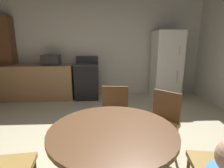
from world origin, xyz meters
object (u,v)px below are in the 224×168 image
object	(u,v)px
refrigerator	(166,65)
microwave	(51,60)
dining_table	(113,146)
chair_northeast	(162,121)
chair_north	(115,113)
oven_range	(87,81)

from	to	relation	value
refrigerator	microwave	size ratio (longest dim) A/B	4.00
dining_table	chair_northeast	world-z (taller)	chair_northeast
chair_northeast	chair_north	bearing A→B (deg)	-70.27
refrigerator	microwave	distance (m)	3.00
oven_range	chair_north	world-z (taller)	oven_range
chair_northeast	refrigerator	bearing A→B (deg)	-155.39
dining_table	chair_north	world-z (taller)	chair_north
chair_north	dining_table	bearing A→B (deg)	0.00
microwave	refrigerator	bearing A→B (deg)	-0.96
chair_north	oven_range	bearing A→B (deg)	-160.48
chair_north	chair_northeast	xyz separation A→B (m)	(0.59, -0.27, 0.00)
refrigerator	chair_north	bearing A→B (deg)	-123.66
microwave	chair_north	bearing A→B (deg)	-57.00
chair_north	refrigerator	bearing A→B (deg)	151.31
refrigerator	chair_northeast	world-z (taller)	refrigerator
refrigerator	chair_north	size ratio (longest dim) A/B	2.02
chair_north	chair_northeast	world-z (taller)	same
chair_north	chair_northeast	bearing A→B (deg)	70.27
refrigerator	chair_north	distance (m)	2.73
refrigerator	dining_table	size ratio (longest dim) A/B	1.58
oven_range	chair_northeast	size ratio (longest dim) A/B	1.26
microwave	chair_northeast	bearing A→B (deg)	-50.98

